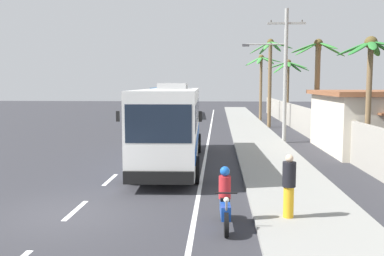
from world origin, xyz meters
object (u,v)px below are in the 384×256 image
at_px(motorcycle_beside_bus, 225,203).
at_px(palm_fourth, 370,67).
at_px(coach_bus_far_lane, 166,100).
at_px(palm_farthest, 288,75).
at_px(coach_bus_foreground, 171,122).
at_px(pedestrian_near_kerb, 289,185).
at_px(palm_nearest, 261,71).
at_px(palm_second, 270,65).
at_px(utility_pole_mid, 284,71).
at_px(palm_third, 317,72).

height_order(motorcycle_beside_bus, palm_fourth, palm_fourth).
xyz_separation_m(coach_bus_far_lane, palm_fourth, (12.80, -30.00, 2.62)).
relative_size(coach_bus_far_lane, palm_farthest, 2.10).
relative_size(coach_bus_foreground, pedestrian_near_kerb, 6.60).
relative_size(coach_bus_far_lane, palm_nearest, 1.90).
xyz_separation_m(coach_bus_far_lane, motorcycle_beside_bus, (6.27, -38.66, -1.24)).
bearing_deg(pedestrian_near_kerb, palm_farthest, -178.39).
bearing_deg(pedestrian_near_kerb, coach_bus_far_lane, -157.61).
bearing_deg(palm_fourth, palm_second, 97.58).
bearing_deg(palm_farthest, palm_fourth, -89.30).
bearing_deg(coach_bus_far_lane, palm_nearest, -30.33).
relative_size(utility_pole_mid, palm_farthest, 1.40).
bearing_deg(palm_farthest, utility_pole_mid, -100.38).
distance_m(palm_nearest, palm_fourth, 24.05).
xyz_separation_m(pedestrian_near_kerb, palm_nearest, (2.39, 32.12, 3.99)).
bearing_deg(motorcycle_beside_bus, coach_bus_far_lane, 99.21).
relative_size(motorcycle_beside_bus, palm_third, 0.30).
relative_size(coach_bus_far_lane, motorcycle_beside_bus, 6.43).
relative_size(utility_pole_mid, palm_nearest, 1.26).
xyz_separation_m(palm_nearest, palm_second, (0.10, -6.50, 0.29)).
distance_m(palm_third, palm_farthest, 12.32).
distance_m(coach_bus_foreground, palm_fourth, 9.26).
xyz_separation_m(palm_second, palm_fourth, (2.32, -17.42, -0.81)).
relative_size(palm_nearest, palm_farthest, 1.11).
bearing_deg(pedestrian_near_kerb, palm_nearest, -173.69).
xyz_separation_m(pedestrian_near_kerb, palm_fourth, (4.81, 8.19, 3.46)).
distance_m(coach_bus_far_lane, palm_second, 16.73).
height_order(coach_bus_foreground, palm_second, palm_second).
bearing_deg(palm_nearest, coach_bus_foreground, -105.23).
bearing_deg(palm_nearest, pedestrian_near_kerb, -94.26).
xyz_separation_m(coach_bus_foreground, palm_fourth, (8.91, -0.08, 2.54)).
xyz_separation_m(coach_bus_far_lane, pedestrian_near_kerb, (7.99, -38.19, -0.84)).
bearing_deg(motorcycle_beside_bus, palm_farthest, 77.93).
bearing_deg(palm_third, pedestrian_near_kerb, -104.93).
distance_m(motorcycle_beside_bus, palm_farthest, 30.27).
height_order(coach_bus_foreground, coach_bus_far_lane, coach_bus_foreground).
distance_m(palm_nearest, palm_third, 15.69).
height_order(coach_bus_far_lane, motorcycle_beside_bus, coach_bus_far_lane).
relative_size(palm_second, palm_third, 1.14).
height_order(palm_second, palm_fourth, palm_second).
height_order(coach_bus_far_lane, palm_nearest, palm_nearest).
distance_m(utility_pole_mid, palm_nearest, 16.20).
height_order(coach_bus_foreground, palm_third, palm_third).
bearing_deg(pedestrian_near_kerb, palm_third, 175.64).
height_order(coach_bus_foreground, palm_farthest, palm_farthest).
distance_m(pedestrian_near_kerb, palm_farthest, 29.46).
bearing_deg(pedestrian_near_kerb, palm_second, -174.99).
xyz_separation_m(motorcycle_beside_bus, pedestrian_near_kerb, (1.72, 0.47, 0.39)).
bearing_deg(palm_farthest, palm_third, -90.64).
distance_m(pedestrian_near_kerb, palm_fourth, 10.11).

